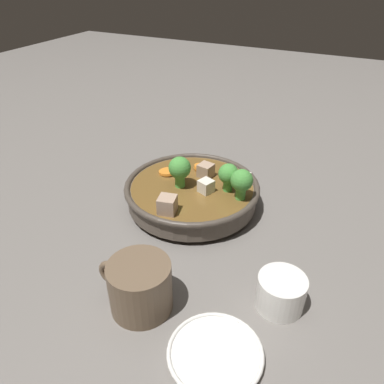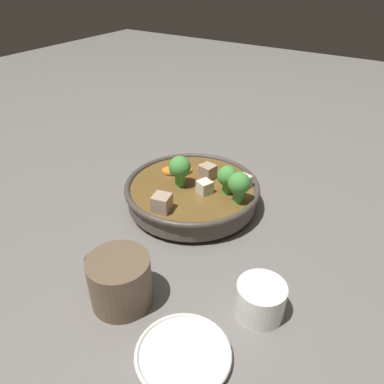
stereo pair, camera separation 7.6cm
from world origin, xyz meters
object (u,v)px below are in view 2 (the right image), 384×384
side_saucer (183,355)px  stirfry_bowl (193,191)px  dark_mug (120,281)px  tea_cup (260,299)px

side_saucer → stirfry_bowl: bearing=-59.1°
stirfry_bowl → dark_mug: size_ratio=2.38×
side_saucer → dark_mug: (0.13, -0.03, 0.03)m
side_saucer → tea_cup: bearing=-112.9°
stirfry_bowl → side_saucer: stirfry_bowl is taller
stirfry_bowl → dark_mug: (-0.05, 0.27, 0.00)m
stirfry_bowl → tea_cup: stirfry_bowl is taller
stirfry_bowl → side_saucer: bearing=120.9°
tea_cup → dark_mug: size_ratio=0.62×
tea_cup → side_saucer: bearing=67.1°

